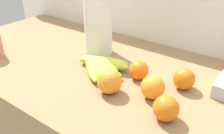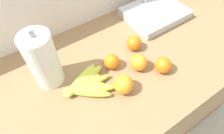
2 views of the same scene
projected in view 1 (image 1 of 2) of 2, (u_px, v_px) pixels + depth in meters
wall_back at (179, 95)px, 1.22m from camera, size 2.26×0.06×1.30m
banana_bunch at (99, 65)px, 0.91m from camera, size 0.21×0.20×0.04m
orange_right at (139, 70)px, 0.85m from camera, size 0.07×0.07×0.07m
orange_back_right at (110, 81)px, 0.77m from camera, size 0.08×0.08×0.08m
orange_center at (153, 87)px, 0.75m from camera, size 0.07×0.07×0.07m
orange_back_left at (184, 79)px, 0.79m from camera, size 0.07×0.07×0.07m
orange_front at (166, 108)px, 0.66m from camera, size 0.07×0.07×0.07m
paper_towel_roll at (98, 25)px, 1.00m from camera, size 0.11×0.11×0.27m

